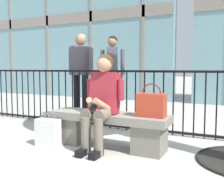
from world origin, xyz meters
name	(u,v)px	position (x,y,z in m)	size (l,w,h in m)	color
ground_plane	(109,147)	(0.00, 0.00, 0.00)	(60.00, 60.00, 0.00)	#B2ADA3
stone_bench	(109,126)	(0.00, 0.00, 0.27)	(1.60, 0.44, 0.45)	gray
seated_person_with_phone	(102,99)	(-0.03, -0.13, 0.65)	(0.52, 0.66, 1.21)	#6B6051
handbag_on_bench	(151,105)	(0.58, -0.01, 0.60)	(0.34, 0.18, 0.40)	#B23823
shopping_bag	(48,132)	(-0.73, -0.33, 0.19)	(0.33, 0.15, 0.46)	white
bystander_at_railing	(81,70)	(-1.31, 1.36, 1.00)	(0.55, 0.44, 1.71)	black
bystander_further_back	(112,70)	(-0.89, 1.94, 1.00)	(0.55, 0.44, 1.71)	#6B6051
plaza_railing	(135,100)	(0.00, 0.97, 0.51)	(8.07, 0.04, 1.00)	black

